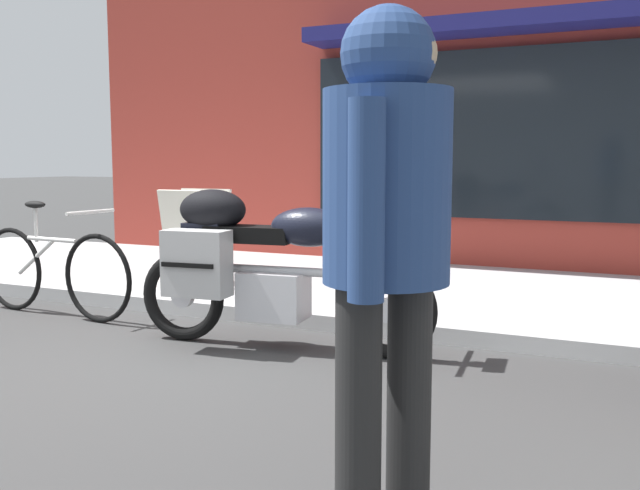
# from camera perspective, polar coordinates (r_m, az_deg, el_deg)

# --- Properties ---
(ground_plane) EXTENTS (80.00, 80.00, 0.00)m
(ground_plane) POSITION_cam_1_polar(r_m,az_deg,el_deg) (4.71, -13.12, -9.14)
(ground_plane) COLOR #383838
(touring_motorcycle) EXTENTS (2.13, 0.81, 1.40)m
(touring_motorcycle) POSITION_cam_1_polar(r_m,az_deg,el_deg) (4.83, -4.75, -1.27)
(touring_motorcycle) COLOR black
(touring_motorcycle) RESTS_ON ground_plane
(parked_bicycle) EXTENTS (1.71, 0.48, 0.94)m
(parked_bicycle) POSITION_cam_1_polar(r_m,az_deg,el_deg) (6.26, -20.49, -1.86)
(parked_bicycle) COLOR black
(parked_bicycle) RESTS_ON ground_plane
(pedestrian_walking) EXTENTS (0.42, 0.56, 1.72)m
(pedestrian_walking) POSITION_cam_1_polar(r_m,az_deg,el_deg) (2.14, 5.34, 1.72)
(pedestrian_walking) COLOR black
(pedestrian_walking) RESTS_ON ground_plane
(sandwich_board_sign) EXTENTS (0.55, 0.40, 0.88)m
(sandwich_board_sign) POSITION_cam_1_polar(r_m,az_deg,el_deg) (6.76, -9.87, 0.64)
(sandwich_board_sign) COLOR silver
(sandwich_board_sign) RESTS_ON sidewalk_curb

